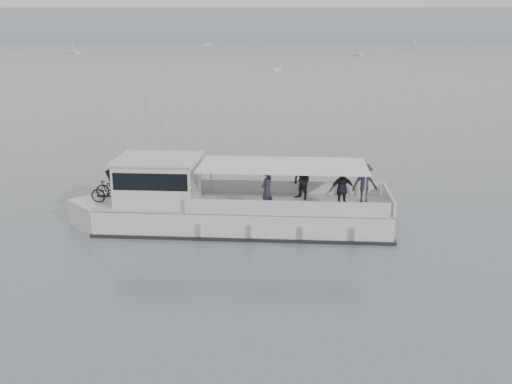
{
  "coord_description": "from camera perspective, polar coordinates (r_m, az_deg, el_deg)",
  "views": [
    {
      "loc": [
        -1.73,
        -23.58,
        8.13
      ],
      "look_at": [
        -1.89,
        -0.61,
        1.6
      ],
      "focal_mm": 40.0,
      "sensor_mm": 36.0,
      "label": 1
    }
  ],
  "objects": [
    {
      "name": "ground",
      "position": [
        25.01,
        4.35,
        -3.15
      ],
      "size": [
        1400.0,
        1400.0,
        0.0
      ],
      "primitive_type": "plane",
      "color": "slate",
      "rests_on": "ground"
    },
    {
      "name": "headland",
      "position": [
        583.62,
        0.59,
        16.44
      ],
      "size": [
        1400.0,
        90.0,
        28.0
      ],
      "primitive_type": "cube",
      "color": "#939EA8",
      "rests_on": "ground"
    },
    {
      "name": "tour_boat",
      "position": [
        24.22,
        -4.03,
        -1.41
      ],
      "size": [
        13.92,
        4.29,
        5.8
      ],
      "rotation": [
        0.0,
        0.0,
        -0.07
      ],
      "color": "silver",
      "rests_on": "ground"
    },
    {
      "name": "moored_fleet",
      "position": [
        228.96,
        5.86,
        13.84
      ],
      "size": [
        394.75,
        360.9,
        9.72
      ],
      "color": "silver",
      "rests_on": "ground"
    }
  ]
}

